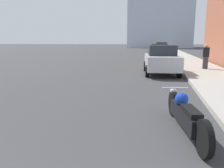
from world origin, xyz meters
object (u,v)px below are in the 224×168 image
motorcycle (185,114)px  parked_car_silver (161,60)px  parked_car_blue (161,48)px  parked_car_white (160,52)px  pedestrian (206,56)px  parked_car_green (160,47)px

motorcycle → parked_car_silver: (-0.44, 8.39, 0.46)m
motorcycle → parked_car_blue: bearing=80.5°
motorcycle → parked_car_white: parked_car_white is taller
parked_car_blue → pedestrian: (2.59, -21.77, 0.06)m
motorcycle → parked_car_green: 42.83m
parked_car_green → pedestrian: bearing=-84.5°
motorcycle → parked_car_white: (-0.49, 19.19, 0.47)m
parked_car_silver → parked_car_blue: 23.67m
parked_car_blue → parked_car_green: bearing=85.7°
parked_car_green → pedestrian: (2.76, -32.54, 0.09)m
motorcycle → parked_car_silver: bearing=83.0°
motorcycle → parked_car_green: bearing=80.6°
parked_car_white → parked_car_blue: (0.23, 12.86, 0.04)m
parked_car_blue → parked_car_green: 10.77m
motorcycle → parked_car_white: 19.20m
parked_car_blue → parked_car_white: bearing=-96.3°
parked_car_silver → parked_car_white: 10.81m
parked_car_blue → parked_car_green: (-0.17, 10.77, -0.04)m
parked_car_blue → pedestrian: parked_car_blue is taller
parked_car_white → parked_car_green: size_ratio=1.13×
parked_car_white → parked_car_blue: bearing=93.5°
motorcycle → parked_car_blue: (-0.26, 32.05, 0.51)m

